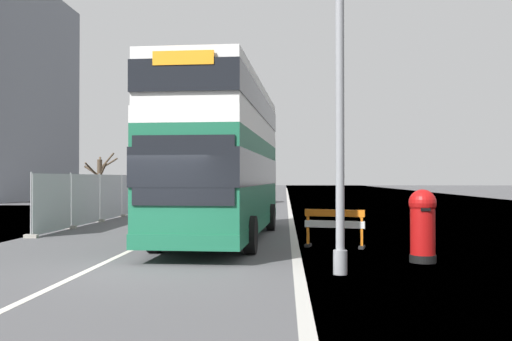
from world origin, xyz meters
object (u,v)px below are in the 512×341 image
(double_decker_bus, at_px, (224,157))
(roadworks_barrier, at_px, (334,224))
(car_receding_far, at_px, (225,188))
(red_pillar_postbox, at_px, (423,222))
(car_oncoming_near, at_px, (199,193))
(car_receding_mid, at_px, (251,190))
(lamppost_foreground, at_px, (340,56))

(double_decker_bus, height_order, roadworks_barrier, double_decker_bus)
(double_decker_bus, xyz_separation_m, car_receding_far, (-3.71, 34.73, -1.64))
(red_pillar_postbox, distance_m, car_oncoming_near, 23.67)
(car_receding_far, bearing_deg, double_decker_bus, -83.90)
(red_pillar_postbox, height_order, car_receding_mid, car_receding_mid)
(lamppost_foreground, bearing_deg, car_oncoming_near, 105.52)
(double_decker_bus, relative_size, lamppost_foreground, 1.22)
(car_receding_mid, bearing_deg, car_oncoming_near, -106.29)
(roadworks_barrier, bearing_deg, car_receding_far, 100.92)
(double_decker_bus, xyz_separation_m, roadworks_barrier, (3.39, -2.06, -1.98))
(lamppost_foreground, height_order, car_receding_mid, lamppost_foreground)
(roadworks_barrier, relative_size, car_oncoming_near, 0.41)
(car_oncoming_near, relative_size, car_receding_far, 0.95)
(roadworks_barrier, height_order, car_receding_far, car_receding_far)
(double_decker_bus, distance_m, roadworks_barrier, 4.43)
(car_receding_far, bearing_deg, roadworks_barrier, -79.08)
(red_pillar_postbox, relative_size, car_receding_far, 0.38)
(double_decker_bus, xyz_separation_m, lamppost_foreground, (3.11, -6.53, 1.84))
(double_decker_bus, height_order, lamppost_foreground, lamppost_foreground)
(car_receding_mid, bearing_deg, roadworks_barrier, -81.83)
(red_pillar_postbox, bearing_deg, roadworks_barrier, 123.99)
(lamppost_foreground, bearing_deg, red_pillar_postbox, 40.04)
(red_pillar_postbox, distance_m, car_receding_mid, 31.99)
(red_pillar_postbox, height_order, car_receding_far, car_receding_far)
(double_decker_bus, xyz_separation_m, car_receding_mid, (-0.73, 26.66, -1.62))
(lamppost_foreground, relative_size, roadworks_barrier, 5.46)
(double_decker_bus, bearing_deg, roadworks_barrier, -31.31)
(car_receding_mid, bearing_deg, double_decker_bus, -88.42)
(roadworks_barrier, bearing_deg, lamppost_foreground, -93.52)
(roadworks_barrier, bearing_deg, car_receding_mid, 98.17)
(car_oncoming_near, bearing_deg, car_receding_far, 90.73)
(lamppost_foreground, xyz_separation_m, car_oncoming_near, (-6.60, 23.77, -3.47))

